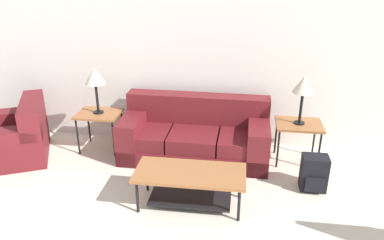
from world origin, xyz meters
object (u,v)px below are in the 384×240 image
side_table_right (299,127)px  table_lamp_left (95,77)px  side_table_left (99,116)px  backpack (314,173)px  armchair (11,139)px  table_lamp_right (304,86)px  coffee_table (190,180)px  couch (195,137)px

side_table_right → table_lamp_left: size_ratio=0.92×
side_table_left → backpack: (2.87, -0.67, -0.29)m
armchair → side_table_right: (3.88, 0.42, 0.23)m
table_lamp_left → table_lamp_right: bearing=0.0°
coffee_table → side_table_right: side_table_right is taller
couch → side_table_right: size_ratio=3.35×
side_table_right → table_lamp_left: (-2.75, -0.00, 0.57)m
side_table_left → table_lamp_right: bearing=-0.0°
armchair → backpack: armchair is taller
side_table_left → backpack: 2.97m
armchair → table_lamp_right: (3.88, 0.42, 0.80)m
armchair → coffee_table: bearing=-16.3°
armchair → coffee_table: size_ratio=1.10×
side_table_left → table_lamp_right: table_lamp_right is taller
side_table_left → table_lamp_left: 0.57m
armchair → side_table_right: 3.90m
side_table_left → backpack: side_table_left is taller
armchair → side_table_left: bearing=20.3°
coffee_table → table_lamp_right: 1.90m
coffee_table → backpack: (1.41, 0.51, -0.10)m
side_table_right → table_lamp_left: table_lamp_left is taller
coffee_table → side_table_left: (-1.47, 1.18, 0.19)m
armchair → coffee_table: armchair is taller
armchair → side_table_right: size_ratio=2.22×
armchair → table_lamp_left: size_ratio=2.05×
table_lamp_right → backpack: table_lamp_right is taller
coffee_table → table_lamp_left: bearing=141.3°
side_table_right → table_lamp_right: size_ratio=0.92×
table_lamp_left → armchair: bearing=-159.7°
couch → table_lamp_right: table_lamp_right is taller
coffee_table → table_lamp_right: table_lamp_right is taller
coffee_table → side_table_left: 1.89m
couch → backpack: bearing=-22.8°
armchair → coffee_table: (2.60, -0.76, 0.03)m
couch → table_lamp_left: bearing=178.5°
coffee_table → backpack: backpack is taller
side_table_right → table_lamp_right: 0.57m
side_table_left → table_lamp_left: bearing=-76.0°
armchair → backpack: bearing=-3.5°
side_table_left → table_lamp_right: (2.75, -0.00, 0.57)m
couch → table_lamp_right: bearing=1.5°
couch → side_table_left: (-1.37, 0.04, 0.21)m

